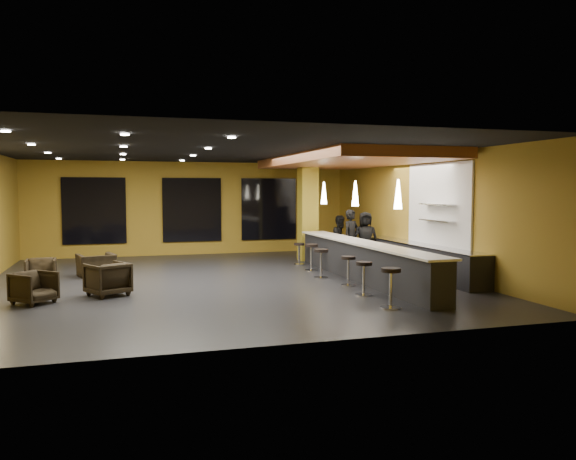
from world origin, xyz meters
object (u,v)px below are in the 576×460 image
object	(u,v)px
bar_stool_2	(348,267)
staff_a	(351,238)
bar_counter	(362,262)
prep_counter	(418,260)
pendant_1	(355,194)
pendant_2	(324,193)
staff_c	(365,239)
armchair_d	(96,265)
bar_stool_5	(299,251)
column	(308,210)
bar_stool_1	(364,274)
armchair_a	(34,288)
bar_stool_3	(321,260)
pendant_0	(398,194)
armchair_b	(108,279)
armchair_c	(41,271)
bar_stool_0	(391,283)
bar_stool_4	(311,254)
staff_b	(341,239)

from	to	relation	value
bar_stool_2	staff_a	bearing A→B (deg)	65.73
bar_counter	bar_stool_2	bearing A→B (deg)	-135.13
prep_counter	pendant_1	distance (m)	2.77
pendant_2	bar_stool_2	distance (m)	4.19
staff_a	staff_c	bearing A→B (deg)	-29.61
armchair_d	pendant_1	bearing A→B (deg)	146.04
prep_counter	bar_stool_2	bearing A→B (deg)	-156.16
armchair_d	bar_stool_5	size ratio (longest dim) A/B	1.37
column	bar_stool_1	distance (m)	6.81
armchair_a	bar_stool_3	world-z (taller)	bar_stool_3
pendant_0	pendant_2	bearing A→B (deg)	90.00
staff_a	armchair_b	size ratio (longest dim) A/B	2.12
armchair_c	bar_counter	bearing A→B (deg)	-14.81
bar_counter	bar_stool_0	bearing A→B (deg)	-104.91
bar_stool_0	bar_stool_1	distance (m)	1.47
staff_a	armchair_b	world-z (taller)	staff_a
staff_a	bar_counter	bearing A→B (deg)	-132.26
armchair_d	armchair_b	bearing A→B (deg)	81.17
armchair_d	staff_a	bearing A→B (deg)	164.10
staff_c	bar_stool_5	bearing A→B (deg)	172.24
bar_counter	armchair_a	size ratio (longest dim) A/B	10.45
bar_stool_4	pendant_1	bearing A→B (deg)	-64.25
prep_counter	staff_a	distance (m)	2.58
bar_stool_1	bar_stool_3	size ratio (longest dim) A/B	0.97
pendant_2	bar_stool_5	size ratio (longest dim) A/B	0.98
prep_counter	bar_stool_1	xyz separation A→B (m)	(-2.87, -2.54, 0.08)
staff_b	armchair_b	distance (m)	8.38
staff_c	armchair_b	world-z (taller)	staff_c
bar_stool_3	bar_stool_5	world-z (taller)	bar_stool_3
pendant_0	armchair_c	world-z (taller)	pendant_0
staff_c	armchair_a	distance (m)	10.08
armchair_a	armchair_d	distance (m)	3.86
staff_c	armchair_d	xyz separation A→B (m)	(-8.27, 0.09, -0.55)
armchair_a	armchair_b	size ratio (longest dim) A/B	0.89
staff_a	staff_b	size ratio (longest dim) A/B	1.14
armchair_c	pendant_2	bearing A→B (deg)	5.76
bar_stool_2	armchair_a	bearing A→B (deg)	-178.60
armchair_d	staff_b	bearing A→B (deg)	170.05
bar_stool_2	bar_stool_5	distance (m)	4.18
staff_c	bar_stool_1	world-z (taller)	staff_c
armchair_c	prep_counter	bearing A→B (deg)	-9.77
pendant_1	bar_stool_3	bearing A→B (deg)	170.92
bar_counter	column	xyz separation A→B (m)	(0.00, 4.60, 1.25)
pendant_0	staff_b	xyz separation A→B (m)	(0.83, 5.57, -1.55)
pendant_2	bar_stool_3	world-z (taller)	pendant_2
armchair_b	armchair_c	size ratio (longest dim) A/B	1.15
pendant_0	bar_stool_0	distance (m)	2.53
pendant_2	bar_stool_4	size ratio (longest dim) A/B	0.86
armchair_b	armchair_c	distance (m)	2.71
armchair_d	bar_stool_2	xyz separation A→B (m)	(6.25, -3.51, 0.17)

